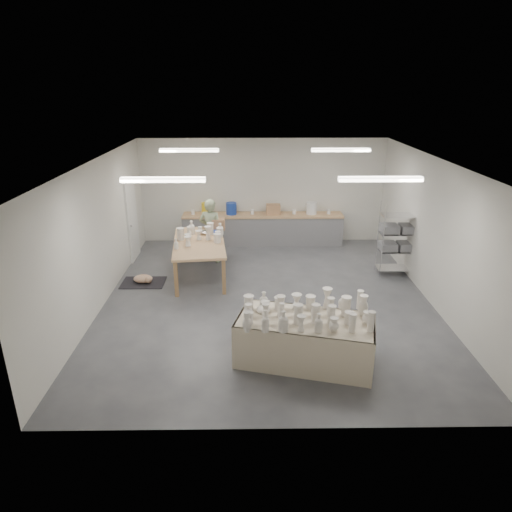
{
  "coord_description": "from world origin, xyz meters",
  "views": [
    {
      "loc": [
        -0.37,
        -8.99,
        4.43
      ],
      "look_at": [
        -0.25,
        -0.1,
        1.05
      ],
      "focal_mm": 32.0,
      "sensor_mm": 36.0,
      "label": 1
    }
  ],
  "objects_px": {
    "drying_table": "(305,337)",
    "red_stool": "(212,247)",
    "potter": "(211,231)",
    "work_table": "(201,239)"
  },
  "relations": [
    {
      "from": "red_stool",
      "to": "work_table",
      "type": "bearing_deg",
      "value": -98.33
    },
    {
      "from": "work_table",
      "to": "red_stool",
      "type": "relative_size",
      "value": 5.87
    },
    {
      "from": "drying_table",
      "to": "red_stool",
      "type": "bearing_deg",
      "value": 125.58
    },
    {
      "from": "red_stool",
      "to": "potter",
      "type": "bearing_deg",
      "value": -90.0
    },
    {
      "from": "work_table",
      "to": "red_stool",
      "type": "distance_m",
      "value": 1.25
    },
    {
      "from": "drying_table",
      "to": "red_stool",
      "type": "height_order",
      "value": "drying_table"
    },
    {
      "from": "drying_table",
      "to": "potter",
      "type": "relative_size",
      "value": 1.44
    },
    {
      "from": "drying_table",
      "to": "potter",
      "type": "height_order",
      "value": "potter"
    },
    {
      "from": "drying_table",
      "to": "work_table",
      "type": "bearing_deg",
      "value": 132.8
    },
    {
      "from": "drying_table",
      "to": "red_stool",
      "type": "relative_size",
      "value": 5.76
    }
  ]
}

